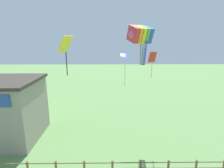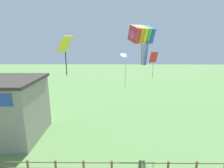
{
  "view_description": "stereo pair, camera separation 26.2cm",
  "coord_description": "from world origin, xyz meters",
  "px_view_note": "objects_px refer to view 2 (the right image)",
  "views": [
    {
      "loc": [
        -0.15,
        -2.34,
        8.43
      ],
      "look_at": [
        0.0,
        9.09,
        5.55
      ],
      "focal_mm": 28.0,
      "sensor_mm": 36.0,
      "label": 1
    },
    {
      "loc": [
        0.11,
        -2.34,
        8.43
      ],
      "look_at": [
        0.0,
        9.09,
        5.55
      ],
      "focal_mm": 28.0,
      "sensor_mm": 36.0,
      "label": 2
    }
  ],
  "objects_px": {
    "kite_rainbow_parafoil": "(142,34)",
    "kite_blue_delta": "(126,57)",
    "kite_yellow_diamond": "(65,48)",
    "kite_red_diamond": "(153,60)"
  },
  "relations": [
    {
      "from": "kite_yellow_diamond",
      "to": "kite_red_diamond",
      "type": "height_order",
      "value": "kite_yellow_diamond"
    },
    {
      "from": "kite_blue_delta",
      "to": "kite_red_diamond",
      "type": "height_order",
      "value": "kite_blue_delta"
    },
    {
      "from": "kite_rainbow_parafoil",
      "to": "kite_yellow_diamond",
      "type": "xyz_separation_m",
      "value": [
        -5.04,
        -6.25,
        -0.88
      ]
    },
    {
      "from": "kite_yellow_diamond",
      "to": "kite_blue_delta",
      "type": "bearing_deg",
      "value": 46.3
    },
    {
      "from": "kite_rainbow_parafoil",
      "to": "kite_blue_delta",
      "type": "bearing_deg",
      "value": -120.58
    },
    {
      "from": "kite_rainbow_parafoil",
      "to": "kite_red_diamond",
      "type": "xyz_separation_m",
      "value": [
        0.95,
        -0.94,
        -2.13
      ]
    },
    {
      "from": "kite_yellow_diamond",
      "to": "kite_blue_delta",
      "type": "distance_m",
      "value": 5.19
    },
    {
      "from": "kite_blue_delta",
      "to": "kite_red_diamond",
      "type": "bearing_deg",
      "value": 33.23
    },
    {
      "from": "kite_blue_delta",
      "to": "kite_rainbow_parafoil",
      "type": "bearing_deg",
      "value": 59.42
    },
    {
      "from": "kite_blue_delta",
      "to": "kite_red_diamond",
      "type": "relative_size",
      "value": 1.14
    }
  ]
}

